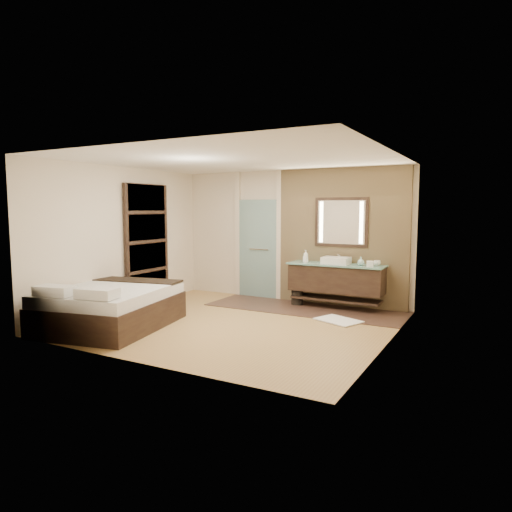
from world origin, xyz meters
The scene contains 15 objects.
floor centered at (0.00, 0.00, 0.00)m, with size 5.00×5.00×0.00m, color #A17843.
tile_strip centered at (0.60, 1.60, 0.01)m, with size 3.80×1.30×0.01m, color #3D2821.
stone_wall centered at (1.10, 2.21, 1.35)m, with size 2.60×0.08×2.70m, color tan.
vanity centered at (1.10, 1.92, 0.58)m, with size 1.85×0.55×0.88m.
mirror_unit centered at (1.10, 2.16, 1.65)m, with size 1.06×0.04×0.96m.
frosted_door centered at (-0.75, 2.20, 1.14)m, with size 1.10×0.12×2.70m.
shoji_partition centered at (-2.43, 0.60, 1.21)m, with size 0.06×1.20×2.40m.
bed centered at (-1.65, -1.16, 0.33)m, with size 2.03×2.35×0.80m.
bath_mat centered at (1.47, 0.96, 0.02)m, with size 0.72×0.50×0.02m, color white.
waste_bin centered at (0.32, 1.85, 0.14)m, with size 0.23×0.23×0.28m, color black.
tissue_box centered at (1.77, 1.81, 0.92)m, with size 0.12×0.12×0.10m, color white.
soap_bottle_a centered at (0.52, 1.79, 0.99)m, with size 0.10×0.10×0.25m, color white.
soap_bottle_b centered at (0.45, 1.93, 0.95)m, with size 0.08×0.08×0.17m, color #B2B2B2.
soap_bottle_c centered at (1.58, 1.90, 0.94)m, with size 0.12×0.12×0.16m, color #A5CFCA.
cup centered at (1.85, 1.99, 0.91)m, with size 0.12×0.12×0.10m, color white.
Camera 1 is at (3.87, -6.40, 1.92)m, focal length 32.00 mm.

